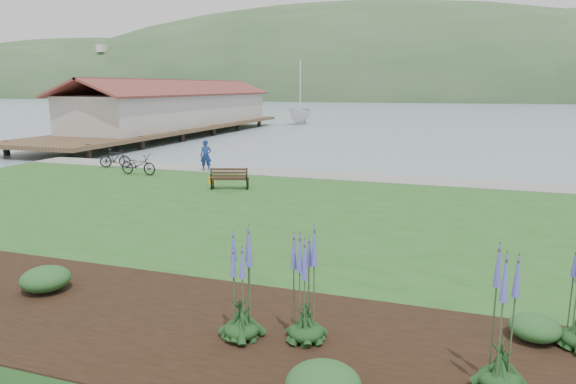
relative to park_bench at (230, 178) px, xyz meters
name	(u,v)px	position (x,y,z in m)	size (l,w,h in m)	color
ground	(266,215)	(2.55, -2.22, -0.89)	(600.00, 600.00, 0.00)	gray
lawn	(245,223)	(2.55, -4.22, -0.69)	(34.00, 20.00, 0.40)	#22541D
shoreline_path	(316,175)	(2.55, 4.68, -0.47)	(34.00, 2.20, 0.03)	gray
garden_bed	(224,331)	(5.55, -12.02, -0.47)	(24.00, 4.40, 0.04)	black
far_hillside	(508,101)	(22.55, 167.78, -0.89)	(580.00, 80.00, 38.00)	#32532F
pier_pavilion	(179,108)	(-17.45, 25.30, 1.75)	(8.00, 36.00, 5.40)	#4C3826
park_bench	(230,178)	(0.00, 0.00, 0.00)	(1.70, 1.09, 0.98)	black
person	(206,153)	(-3.23, 3.99, 0.46)	(0.69, 0.48, 1.90)	navy
bicycle_a	(138,165)	(-5.92, 1.87, 0.03)	(1.97, 0.69, 1.03)	black
bicycle_b	(115,158)	(-8.50, 3.44, 0.02)	(1.70, 0.49, 1.03)	black
sailboat	(300,124)	(-10.45, 43.05, -0.89)	(9.63, 9.81, 25.39)	silver
pannier	(212,180)	(-1.27, 0.82, -0.32)	(0.20, 0.31, 0.33)	#F5AA1C
echium_0	(241,286)	(5.98, -12.18, 0.51)	(0.62, 0.62, 2.23)	#133615
echium_1	(306,286)	(7.06, -11.90, 0.55)	(0.62, 0.62, 2.32)	#133615
echium_2	(503,333)	(10.14, -12.38, 0.43)	(0.62, 0.62, 2.30)	#133615
shrub_0	(45,279)	(1.11, -11.59, -0.19)	(1.03, 1.03, 0.52)	#1E4C21
shrub_2	(535,327)	(10.81, -10.57, -0.23)	(0.87, 0.87, 0.43)	#1E4C21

